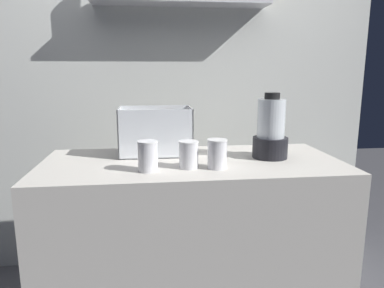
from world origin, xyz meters
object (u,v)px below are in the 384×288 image
Objects in this scene: juice_cup_orange_far_left at (148,158)px; juice_cup_beet_left at (189,156)px; carrot_display_bin at (156,140)px; juice_cup_mango_middle at (217,156)px; blender_pitcher at (271,132)px.

juice_cup_orange_far_left reaches higher than juice_cup_beet_left.
carrot_display_bin is 0.40m from juice_cup_mango_middle.
juice_cup_orange_far_left is (-0.59, -0.17, -0.07)m from blender_pitcher.
juice_cup_mango_middle reaches higher than juice_cup_beet_left.
juice_cup_mango_middle is at bearing -150.97° from blender_pitcher.
blender_pitcher is (0.55, -0.14, 0.05)m from carrot_display_bin.
juice_cup_orange_far_left is at bearing -163.79° from blender_pitcher.
juice_cup_orange_far_left is at bearing -97.87° from carrot_display_bin.
juice_cup_orange_far_left reaches higher than juice_cup_mango_middle.
juice_cup_mango_middle is (-0.29, -0.16, -0.07)m from blender_pitcher.
juice_cup_orange_far_left is (-0.04, -0.31, -0.02)m from carrot_display_bin.
carrot_display_bin is 2.83× the size of juice_cup_mango_middle.
blender_pitcher is at bearing 16.21° from juice_cup_orange_far_left.
juice_cup_beet_left is (-0.41, -0.14, -0.08)m from blender_pitcher.
carrot_display_bin is 0.31m from juice_cup_beet_left.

